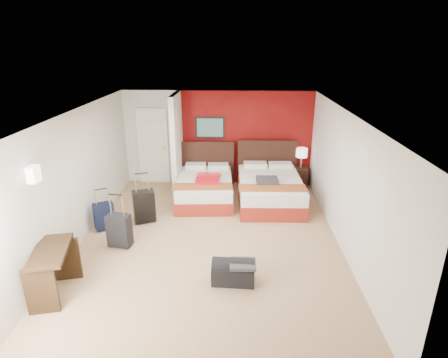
{
  "coord_description": "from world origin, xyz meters",
  "views": [
    {
      "loc": [
        0.51,
        -6.32,
        3.67
      ],
      "look_at": [
        0.25,
        0.8,
        1.0
      ],
      "focal_mm": 29.47,
      "sensor_mm": 36.0,
      "label": 1
    }
  ],
  "objects_px": {
    "bed_left": "(205,189)",
    "suitcase_navy": "(104,217)",
    "nightstand": "(300,177)",
    "bed_right": "(270,191)",
    "red_suitcase_open": "(208,178)",
    "table_lamp": "(301,158)",
    "duffel_bag": "(233,273)",
    "suitcase_black": "(144,207)",
    "suitcase_charcoal": "(120,232)",
    "desk": "(54,272)"
  },
  "relations": [
    {
      "from": "bed_left",
      "to": "suitcase_navy",
      "type": "height_order",
      "value": "bed_left"
    },
    {
      "from": "bed_left",
      "to": "nightstand",
      "type": "xyz_separation_m",
      "value": [
        2.46,
        0.94,
        -0.01
      ]
    },
    {
      "from": "bed_right",
      "to": "red_suitcase_open",
      "type": "bearing_deg",
      "value": 177.97
    },
    {
      "from": "table_lamp",
      "to": "duffel_bag",
      "type": "height_order",
      "value": "table_lamp"
    },
    {
      "from": "suitcase_black",
      "to": "table_lamp",
      "type": "bearing_deg",
      "value": 9.02
    },
    {
      "from": "red_suitcase_open",
      "to": "suitcase_charcoal",
      "type": "distance_m",
      "value": 2.65
    },
    {
      "from": "bed_left",
      "to": "desk",
      "type": "bearing_deg",
      "value": -121.18
    },
    {
      "from": "bed_left",
      "to": "red_suitcase_open",
      "type": "bearing_deg",
      "value": -48.25
    },
    {
      "from": "suitcase_charcoal",
      "to": "table_lamp",
      "type": "bearing_deg",
      "value": 49.43
    },
    {
      "from": "duffel_bag",
      "to": "bed_left",
      "type": "bearing_deg",
      "value": 106.01
    },
    {
      "from": "red_suitcase_open",
      "to": "bed_right",
      "type": "bearing_deg",
      "value": -3.09
    },
    {
      "from": "bed_right",
      "to": "nightstand",
      "type": "xyz_separation_m",
      "value": [
        0.89,
        1.06,
        -0.04
      ]
    },
    {
      "from": "bed_right",
      "to": "suitcase_navy",
      "type": "height_order",
      "value": "bed_right"
    },
    {
      "from": "nightstand",
      "to": "duffel_bag",
      "type": "distance_m",
      "value": 4.56
    },
    {
      "from": "red_suitcase_open",
      "to": "desk",
      "type": "relative_size",
      "value": 0.8
    },
    {
      "from": "nightstand",
      "to": "suitcase_black",
      "type": "height_order",
      "value": "suitcase_black"
    },
    {
      "from": "nightstand",
      "to": "duffel_bag",
      "type": "bearing_deg",
      "value": -105.02
    },
    {
      "from": "table_lamp",
      "to": "desk",
      "type": "height_order",
      "value": "table_lamp"
    },
    {
      "from": "red_suitcase_open",
      "to": "suitcase_navy",
      "type": "bearing_deg",
      "value": -146.56
    },
    {
      "from": "duffel_bag",
      "to": "suitcase_charcoal",
      "type": "bearing_deg",
      "value": 157.68
    },
    {
      "from": "table_lamp",
      "to": "bed_left",
      "type": "bearing_deg",
      "value": -159.14
    },
    {
      "from": "nightstand",
      "to": "suitcase_charcoal",
      "type": "xyz_separation_m",
      "value": [
        -3.88,
        -3.18,
        0.03
      ]
    },
    {
      "from": "suitcase_black",
      "to": "desk",
      "type": "distance_m",
      "value": 2.61
    },
    {
      "from": "bed_right",
      "to": "table_lamp",
      "type": "height_order",
      "value": "table_lamp"
    },
    {
      "from": "table_lamp",
      "to": "duffel_bag",
      "type": "bearing_deg",
      "value": -112.17
    },
    {
      "from": "suitcase_navy",
      "to": "desk",
      "type": "bearing_deg",
      "value": -120.66
    },
    {
      "from": "bed_right",
      "to": "duffel_bag",
      "type": "xyz_separation_m",
      "value": [
        -0.83,
        -3.17,
        -0.14
      ]
    },
    {
      "from": "bed_right",
      "to": "desk",
      "type": "bearing_deg",
      "value": -135.94
    },
    {
      "from": "red_suitcase_open",
      "to": "bed_left",
      "type": "bearing_deg",
      "value": 132.61
    },
    {
      "from": "suitcase_navy",
      "to": "nightstand",
      "type": "bearing_deg",
      "value": -0.55
    },
    {
      "from": "bed_left",
      "to": "table_lamp",
      "type": "xyz_separation_m",
      "value": [
        2.46,
        0.94,
        0.53
      ]
    },
    {
      "from": "bed_right",
      "to": "table_lamp",
      "type": "xyz_separation_m",
      "value": [
        0.89,
        1.06,
        0.5
      ]
    },
    {
      "from": "suitcase_navy",
      "to": "duffel_bag",
      "type": "xyz_separation_m",
      "value": [
        2.69,
        -1.7,
        -0.1
      ]
    },
    {
      "from": "suitcase_black",
      "to": "bed_left",
      "type": "bearing_deg",
      "value": 23.87
    },
    {
      "from": "red_suitcase_open",
      "to": "desk",
      "type": "distance_m",
      "value": 4.16
    },
    {
      "from": "duffel_bag",
      "to": "red_suitcase_open",
      "type": "bearing_deg",
      "value": 104.67
    },
    {
      "from": "suitcase_black",
      "to": "suitcase_navy",
      "type": "height_order",
      "value": "suitcase_black"
    },
    {
      "from": "nightstand",
      "to": "desk",
      "type": "height_order",
      "value": "desk"
    },
    {
      "from": "bed_left",
      "to": "desk",
      "type": "relative_size",
      "value": 1.97
    },
    {
      "from": "nightstand",
      "to": "suitcase_black",
      "type": "relative_size",
      "value": 0.83
    },
    {
      "from": "bed_right",
      "to": "suitcase_charcoal",
      "type": "xyz_separation_m",
      "value": [
        -2.99,
        -2.13,
        -0.0
      ]
    },
    {
      "from": "desk",
      "to": "suitcase_navy",
      "type": "bearing_deg",
      "value": 76.32
    },
    {
      "from": "suitcase_navy",
      "to": "desk",
      "type": "xyz_separation_m",
      "value": [
        -0.01,
        -2.12,
        0.13
      ]
    },
    {
      "from": "suitcase_black",
      "to": "suitcase_navy",
      "type": "bearing_deg",
      "value": -175.23
    },
    {
      "from": "desk",
      "to": "suitcase_charcoal",
      "type": "bearing_deg",
      "value": 56.28
    },
    {
      "from": "red_suitcase_open",
      "to": "suitcase_black",
      "type": "height_order",
      "value": "suitcase_black"
    },
    {
      "from": "nightstand",
      "to": "suitcase_navy",
      "type": "bearing_deg",
      "value": -143.13
    },
    {
      "from": "suitcase_black",
      "to": "duffel_bag",
      "type": "bearing_deg",
      "value": -68.26
    },
    {
      "from": "bed_left",
      "to": "bed_right",
      "type": "relative_size",
      "value": 0.9
    },
    {
      "from": "desk",
      "to": "bed_right",
      "type": "bearing_deg",
      "value": 32.11
    }
  ]
}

